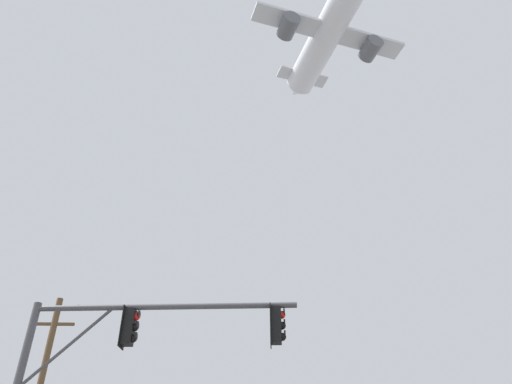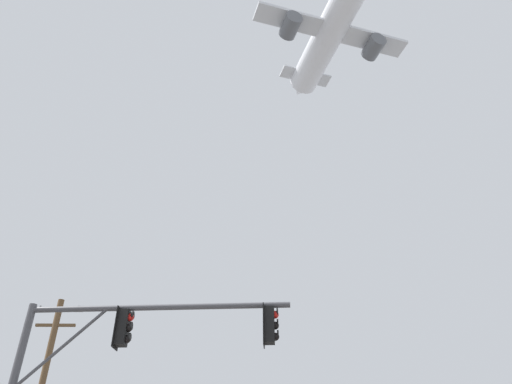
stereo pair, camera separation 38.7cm
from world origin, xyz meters
name	(u,v)px [view 2 (the right image)]	position (x,y,z in m)	size (l,w,h in m)	color
signal_pole_near	(114,360)	(-3.15, 6.54, 4.66)	(6.89, 0.77, 6.13)	#4C4C51
airplane	(334,24)	(9.58, 29.61, 47.57)	(18.33, 23.73, 6.53)	white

